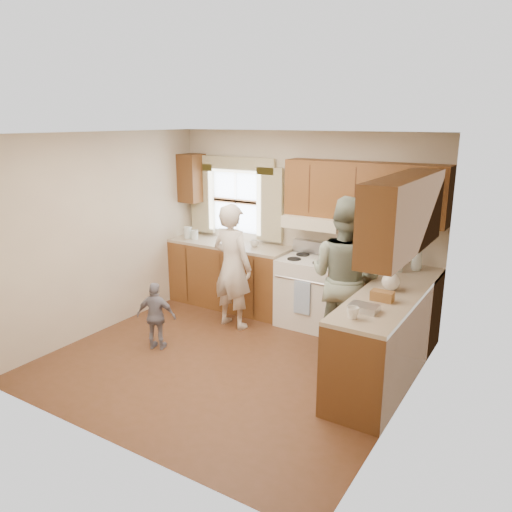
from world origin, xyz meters
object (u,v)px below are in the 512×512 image
Objects in this scene: stove at (310,291)px; woman_left at (232,266)px; woman_right at (345,278)px; child at (156,316)px.

woman_left is at bearing -145.06° from stove.
woman_right is (0.70, -0.59, 0.46)m from stove.
child is (-0.37, -1.04, -0.41)m from woman_left.
woman_right is 2.25× the size of child.
stove is at bearing -146.44° from child.
stove is at bearing -30.22° from woman_right.
child is at bearing 76.93° from woman_left.
stove is 0.58× the size of woman_right.
child is (-1.21, -1.62, -0.06)m from stove.
woman_left is 0.88× the size of woman_right.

